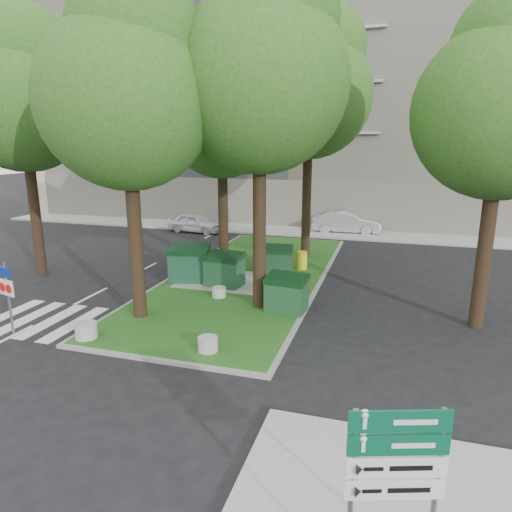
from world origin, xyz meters
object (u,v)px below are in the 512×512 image
at_px(tree_street_right, 507,94).
at_px(litter_bin, 302,260).
at_px(bollard_mid, 219,292).
at_px(tree_median_near_right, 263,65).
at_px(dumpster_c, 277,261).
at_px(traffic_sign_pole, 7,289).
at_px(car_white, 196,223).
at_px(directional_sign, 395,470).
at_px(tree_median_far, 312,82).
at_px(dumpster_b, 224,270).
at_px(bollard_left, 86,330).
at_px(car_silver, 346,222).
at_px(tree_street_left, 24,92).
at_px(tree_median_near_left, 129,84).
at_px(bollard_right, 208,344).
at_px(tree_median_mid, 224,110).
at_px(dumpster_a, 190,263).
at_px(dumpster_d, 286,293).

relative_size(tree_street_right, litter_bin, 12.56).
bearing_deg(bollard_mid, tree_street_right, 0.38).
xyz_separation_m(tree_median_near_right, dumpster_c, (-0.47, 3.93, -7.26)).
distance_m(traffic_sign_pole, car_white, 16.44).
bearing_deg(car_white, directional_sign, -142.92).
bearing_deg(tree_median_far, tree_street_right, -45.83).
bearing_deg(dumpster_b, bollard_left, -102.07).
height_order(tree_median_far, car_silver, tree_median_far).
height_order(dumpster_b, car_silver, dumpster_b).
xyz_separation_m(tree_street_right, bollard_left, (-11.19, -4.56, -6.64)).
bearing_deg(tree_median_near_right, litter_bin, 85.29).
bearing_deg(tree_median_far, directional_sign, -76.10).
xyz_separation_m(tree_street_left, car_white, (2.57, 10.65, -7.04)).
xyz_separation_m(tree_median_near_left, tree_median_far, (3.70, 9.50, 1.00)).
xyz_separation_m(bollard_right, directional_sign, (4.84, -5.56, 1.47)).
relative_size(dumpster_c, car_silver, 0.35).
distance_m(tree_median_near_left, bollard_left, 7.30).
distance_m(tree_median_mid, traffic_sign_pole, 10.98).
relative_size(dumpster_a, litter_bin, 2.27).
bearing_deg(car_white, traffic_sign_pole, -168.37).
relative_size(tree_street_right, dumpster_b, 6.38).
distance_m(tree_median_far, bollard_mid, 10.87).
bearing_deg(tree_median_mid, car_white, 122.80).
relative_size(litter_bin, car_silver, 0.19).
bearing_deg(tree_median_near_right, car_white, 123.13).
bearing_deg(dumpster_c, dumpster_b, -136.18).
distance_m(tree_median_far, directional_sign, 18.59).
distance_m(tree_street_left, bollard_mid, 11.45).
xyz_separation_m(tree_street_right, bollard_right, (-7.45, -4.33, -6.67)).
relative_size(tree_median_near_left, dumpster_a, 5.79).
distance_m(bollard_mid, car_white, 13.22).
xyz_separation_m(tree_median_near_left, traffic_sign_pole, (-3.20, -2.22, -5.88)).
distance_m(tree_median_mid, tree_street_right, 10.77).
bearing_deg(bollard_mid, directional_sign, -57.89).
bearing_deg(tree_street_right, bollard_right, -149.82).
height_order(dumpster_b, dumpster_c, dumpster_b).
distance_m(tree_median_near_right, dumpster_b, 7.72).
xyz_separation_m(dumpster_c, car_white, (-7.46, 8.22, -0.11)).
bearing_deg(traffic_sign_pole, tree_median_near_right, 46.90).
distance_m(tree_street_left, dumpster_a, 9.66).
distance_m(tree_street_right, dumpster_b, 11.07).
relative_size(bollard_left, traffic_sign_pole, 0.28).
relative_size(dumpster_b, traffic_sign_pole, 0.70).
distance_m(tree_median_near_left, traffic_sign_pole, 7.05).
height_order(tree_median_near_left, bollard_left, tree_median_near_left).
bearing_deg(bollard_left, car_white, 103.00).
distance_m(tree_median_near_left, dumpster_d, 8.13).
distance_m(tree_median_mid, dumpster_b, 6.85).
distance_m(dumpster_a, bollard_right, 6.68).
height_order(dumpster_d, car_silver, car_silver).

